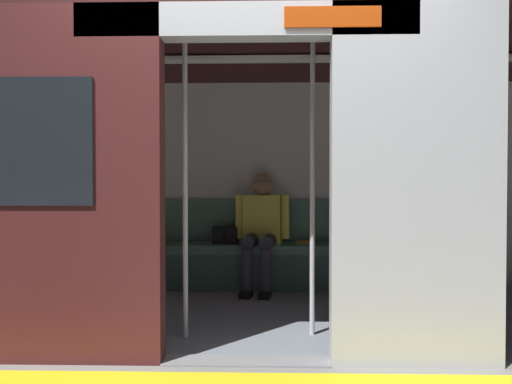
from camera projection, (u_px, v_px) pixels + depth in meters
name	position (u px, v px, depth m)	size (l,w,h in m)	color
ground_plane	(246.00, 362.00, 3.12)	(60.00, 60.00, 0.00)	gray
platform_edge_strip	(244.00, 381.00, 2.82)	(8.00, 0.24, 0.01)	yellow
train_car	(244.00, 133.00, 4.25)	(6.40, 2.64, 2.27)	silver
bench_seat	(255.00, 254.00, 5.25)	(3.13, 0.44, 0.46)	#4C7566
person_seated	(261.00, 223.00, 5.19)	(0.55, 0.71, 1.19)	#D8CC4C
handbag	(225.00, 235.00, 5.31)	(0.26, 0.15, 0.17)	black
book	(305.00, 242.00, 5.30)	(0.15, 0.22, 0.03)	gold
grab_pole_door	(185.00, 186.00, 3.59)	(0.04, 0.04, 2.13)	silver
grab_pole_far	(312.00, 186.00, 3.65)	(0.04, 0.04, 2.13)	silver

